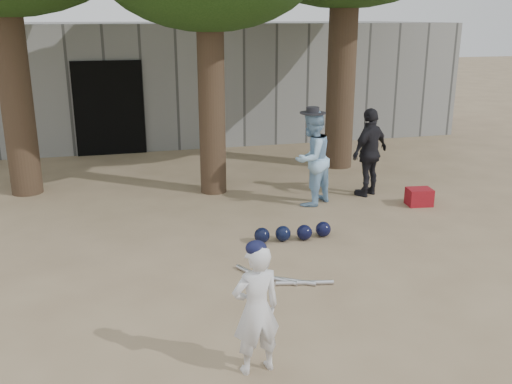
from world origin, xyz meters
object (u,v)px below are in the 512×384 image
object	(u,v)px
spectator_dark	(370,152)
red_bag	(419,197)
spectator_blue	(311,159)
boy_player	(256,310)

from	to	relation	value
spectator_dark	red_bag	bearing A→B (deg)	98.32
spectator_blue	spectator_dark	size ratio (longest dim) A/B	1.02
boy_player	red_bag	size ratio (longest dim) A/B	3.02
spectator_blue	boy_player	bearing A→B (deg)	29.08
red_bag	boy_player	bearing A→B (deg)	-134.89
boy_player	spectator_blue	xyz separation A→B (m)	(2.16, 4.54, 0.19)
boy_player	red_bag	distance (m)	5.67
boy_player	spectator_blue	distance (m)	5.03
spectator_blue	red_bag	bearing A→B (deg)	128.05
boy_player	spectator_blue	bearing A→B (deg)	-123.96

